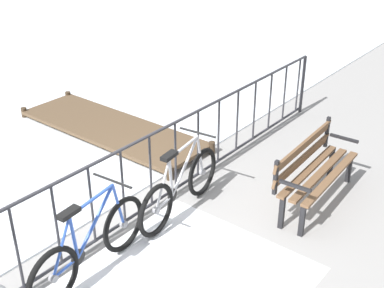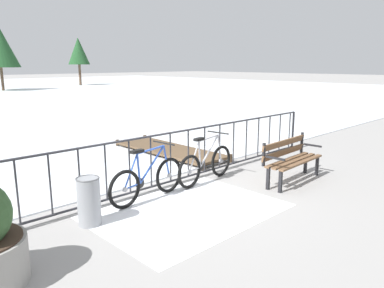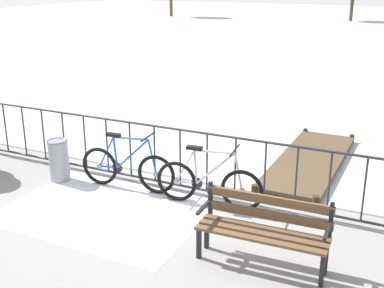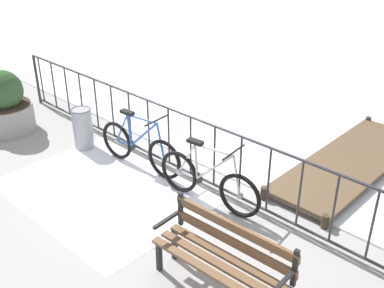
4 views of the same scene
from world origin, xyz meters
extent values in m
plane|color=gray|center=(0.00, 0.00, 0.00)|extent=(160.00, 160.00, 0.00)
cylinder|color=#2D2D33|center=(0.00, 0.00, 1.05)|extent=(9.00, 0.04, 0.04)
cylinder|color=#2D2D33|center=(0.00, 0.00, 0.08)|extent=(9.00, 0.04, 0.04)
cylinder|color=#2D2D33|center=(4.50, 0.00, 0.53)|extent=(0.06, 0.06, 1.05)
cylinder|color=#2D2D33|center=(-1.44, 0.00, 0.57)|extent=(0.03, 0.03, 0.97)
cylinder|color=#2D2D33|center=(-0.96, 0.00, 0.57)|extent=(0.03, 0.03, 0.97)
cylinder|color=#2D2D33|center=(-0.48, 0.00, 0.57)|extent=(0.03, 0.03, 0.97)
cylinder|color=#2D2D33|center=(0.00, 0.00, 0.57)|extent=(0.03, 0.03, 0.97)
cylinder|color=#2D2D33|center=(0.48, 0.00, 0.57)|extent=(0.03, 0.03, 0.97)
cylinder|color=#2D2D33|center=(0.96, 0.00, 0.57)|extent=(0.03, 0.03, 0.97)
cylinder|color=#2D2D33|center=(1.44, 0.00, 0.57)|extent=(0.03, 0.03, 0.97)
cylinder|color=#2D2D33|center=(1.92, 0.00, 0.57)|extent=(0.03, 0.03, 0.97)
cylinder|color=#2D2D33|center=(2.40, 0.00, 0.57)|extent=(0.03, 0.03, 0.97)
cylinder|color=#2D2D33|center=(2.88, 0.00, 0.57)|extent=(0.03, 0.03, 0.97)
cylinder|color=#2D2D33|center=(3.36, 0.00, 0.57)|extent=(0.03, 0.03, 0.97)
cylinder|color=#2D2D33|center=(3.84, 0.00, 0.57)|extent=(0.03, 0.03, 0.97)
cylinder|color=#2D2D33|center=(4.32, 0.00, 0.57)|extent=(0.03, 0.03, 0.97)
torus|color=black|center=(0.14, -0.39, 0.33)|extent=(0.66, 0.13, 0.66)
cylinder|color=gray|center=(0.14, -0.39, 0.33)|extent=(0.09, 0.07, 0.08)
torus|color=black|center=(1.18, -0.27, 0.33)|extent=(0.66, 0.13, 0.66)
cylinder|color=gray|center=(1.18, -0.27, 0.33)|extent=(0.09, 0.07, 0.08)
cylinder|color=#B2B2B7|center=(0.45, -0.36, 0.62)|extent=(0.08, 0.04, 0.53)
cylinder|color=#B2B2B7|center=(0.76, -0.32, 0.63)|extent=(0.61, 0.10, 0.59)
cylinder|color=#B2B2B7|center=(0.74, -0.32, 0.90)|extent=(0.63, 0.11, 0.07)
cylinder|color=#B2B2B7|center=(0.30, -0.37, 0.34)|extent=(0.34, 0.07, 0.05)
cylinder|color=#B2B2B7|center=(0.28, -0.38, 0.61)|extent=(0.32, 0.06, 0.56)
cylinder|color=#B2B2B7|center=(1.12, -0.28, 0.62)|extent=(0.16, 0.05, 0.59)
cube|color=black|center=(0.43, -0.36, 0.92)|extent=(0.25, 0.13, 0.05)
cylinder|color=black|center=(1.05, -0.29, 0.96)|extent=(0.09, 0.52, 0.03)
cylinder|color=black|center=(0.47, -0.35, 0.35)|extent=(0.18, 0.04, 0.18)
torus|color=black|center=(-1.34, -0.38, 0.33)|extent=(0.66, 0.12, 0.66)
cylinder|color=gray|center=(-1.34, -0.38, 0.33)|extent=(0.08, 0.07, 0.08)
torus|color=black|center=(-0.29, -0.29, 0.33)|extent=(0.66, 0.12, 0.66)
cylinder|color=gray|center=(-0.29, -0.29, 0.33)|extent=(0.08, 0.07, 0.08)
cylinder|color=#2D51B2|center=(-1.02, -0.35, 0.62)|extent=(0.08, 0.04, 0.53)
cylinder|color=#2D51B2|center=(-0.71, -0.33, 0.63)|extent=(0.61, 0.09, 0.59)
cylinder|color=#2D51B2|center=(-0.73, -0.33, 0.90)|extent=(0.63, 0.09, 0.07)
cylinder|color=#2D51B2|center=(-1.17, -0.37, 0.34)|extent=(0.34, 0.06, 0.05)
cylinder|color=#2D51B2|center=(-1.19, -0.37, 0.61)|extent=(0.32, 0.06, 0.56)
cylinder|color=#2D51B2|center=(-0.35, -0.29, 0.62)|extent=(0.16, 0.05, 0.59)
cube|color=black|center=(-1.04, -0.36, 0.92)|extent=(0.25, 0.12, 0.05)
cylinder|color=black|center=(-0.42, -0.30, 0.96)|extent=(0.08, 0.52, 0.03)
cylinder|color=black|center=(-1.00, -0.35, 0.35)|extent=(0.18, 0.04, 0.18)
cube|color=brown|center=(1.91, -1.44, 0.44)|extent=(1.60, 0.17, 0.04)
cube|color=brown|center=(1.92, -1.59, 0.44)|extent=(1.60, 0.17, 0.04)
cube|color=brown|center=(1.92, -1.74, 0.44)|extent=(1.60, 0.17, 0.04)
cube|color=brown|center=(1.91, -1.34, 0.58)|extent=(1.60, 0.12, 0.12)
cube|color=brown|center=(1.91, -1.34, 0.78)|extent=(1.60, 0.12, 0.12)
cube|color=black|center=(2.68, -1.69, 0.22)|extent=(0.05, 0.06, 0.44)
cube|color=black|center=(2.67, -1.43, 0.22)|extent=(0.05, 0.06, 0.44)
cube|color=black|center=(2.67, -1.31, 0.67)|extent=(0.05, 0.05, 0.45)
cube|color=black|center=(2.68, -1.56, 0.64)|extent=(0.06, 0.40, 0.04)
cube|color=black|center=(1.16, -1.75, 0.22)|extent=(0.05, 0.06, 0.44)
cube|color=black|center=(1.15, -1.49, 0.22)|extent=(0.05, 0.06, 0.44)
cube|color=black|center=(1.15, -1.37, 0.67)|extent=(0.05, 0.05, 0.45)
cube|color=black|center=(1.16, -1.62, 0.64)|extent=(0.06, 0.40, 0.04)
cube|color=brown|center=(1.68, 2.01, 0.12)|extent=(1.10, 3.41, 0.06)
cylinder|color=#3C2E20|center=(1.19, 0.30, 0.10)|extent=(0.10, 0.10, 0.20)
cylinder|color=#3C2E20|center=(2.18, 0.30, 0.10)|extent=(0.10, 0.10, 0.20)
cylinder|color=#3C2E20|center=(1.19, 3.71, 0.10)|extent=(0.10, 0.10, 0.20)
cylinder|color=#3C2E20|center=(2.18, 3.71, 0.10)|extent=(0.10, 0.10, 0.20)
camera|label=1|loc=(-3.46, -3.78, 3.71)|focal=47.55mm
camera|label=2|loc=(-4.59, -5.31, 2.35)|focal=34.73mm
camera|label=3|loc=(3.47, -6.69, 3.38)|focal=46.14mm
camera|label=4|loc=(4.34, -4.55, 3.86)|focal=43.62mm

